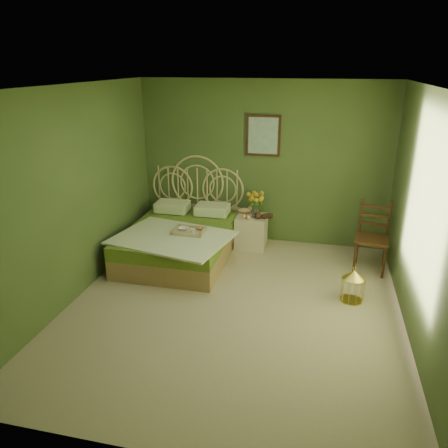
% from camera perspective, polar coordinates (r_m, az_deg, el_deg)
% --- Properties ---
extents(floor, '(4.50, 4.50, 0.00)m').
position_cam_1_polar(floor, '(5.49, 1.26, -10.69)').
color(floor, '#C0AE8A').
rests_on(floor, ground).
extents(ceiling, '(4.50, 4.50, 0.00)m').
position_cam_1_polar(ceiling, '(4.70, 1.52, 17.56)').
color(ceiling, silver).
rests_on(ceiling, wall_back).
extents(wall_back, '(4.00, 0.00, 4.00)m').
position_cam_1_polar(wall_back, '(7.08, 5.09, 7.86)').
color(wall_back, '#526736').
rests_on(wall_back, floor).
extents(wall_left, '(0.00, 4.50, 4.50)m').
position_cam_1_polar(wall_left, '(5.67, -18.88, 3.61)').
color(wall_left, '#526736').
rests_on(wall_left, floor).
extents(wall_right, '(0.00, 4.50, 4.50)m').
position_cam_1_polar(wall_right, '(4.97, 24.61, 0.49)').
color(wall_right, '#526736').
rests_on(wall_right, floor).
extents(wall_art, '(0.54, 0.04, 0.64)m').
position_cam_1_polar(wall_art, '(6.97, 5.14, 11.43)').
color(wall_art, '#33160E').
rests_on(wall_art, wall_back).
extents(bed, '(1.75, 2.21, 1.37)m').
position_cam_1_polar(bed, '(6.73, -5.65, -1.77)').
color(bed, tan).
rests_on(bed, floor).
extents(nightstand, '(0.48, 0.48, 0.95)m').
position_cam_1_polar(nightstand, '(7.04, 3.65, -0.29)').
color(nightstand, beige).
rests_on(nightstand, floor).
extents(chair, '(0.51, 0.51, 1.02)m').
position_cam_1_polar(chair, '(6.56, 18.79, -0.95)').
color(chair, '#33160E').
rests_on(chair, floor).
extents(birdcage, '(0.28, 0.28, 0.42)m').
position_cam_1_polar(birdcage, '(5.74, 16.46, -7.76)').
color(birdcage, gold).
rests_on(birdcage, floor).
extents(book_lower, '(0.18, 0.23, 0.02)m').
position_cam_1_polar(book_lower, '(6.96, 5.11, 1.06)').
color(book_lower, '#381E0F').
rests_on(book_lower, nightstand).
extents(book_upper, '(0.25, 0.26, 0.02)m').
position_cam_1_polar(book_upper, '(6.95, 5.11, 1.21)').
color(book_upper, '#472819').
rests_on(book_upper, nightstand).
extents(cereal_bowl, '(0.18, 0.18, 0.04)m').
position_cam_1_polar(cereal_bowl, '(6.39, -5.34, -0.61)').
color(cereal_bowl, white).
rests_on(cereal_bowl, bed).
extents(coffee_cup, '(0.10, 0.10, 0.07)m').
position_cam_1_polar(coffee_cup, '(6.24, -4.08, -0.93)').
color(coffee_cup, white).
rests_on(coffee_cup, bed).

